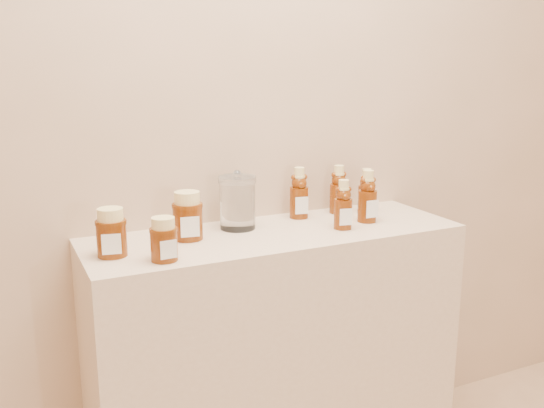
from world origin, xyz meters
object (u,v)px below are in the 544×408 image
bear_bottle_front_left (343,201)px  glass_canister (237,200)px  display_table (275,362)px  bear_bottle_back_left (299,189)px  honey_jar_left (111,232)px

bear_bottle_front_left → glass_canister: (-0.30, 0.15, 0.00)m
display_table → bear_bottle_back_left: 0.58m
bear_bottle_back_left → bear_bottle_front_left: bearing=-60.5°
bear_bottle_back_left → honey_jar_left: size_ratio=1.46×
display_table → glass_canister: 0.56m
glass_canister → display_table: bearing=-44.7°
honey_jar_left → bear_bottle_back_left: bearing=24.9°
bear_bottle_front_left → honey_jar_left: bear_bottle_front_left is taller
display_table → bear_bottle_front_left: (0.21, -0.06, 0.54)m
bear_bottle_front_left → glass_canister: size_ratio=0.98×
display_table → bear_bottle_front_left: bearing=-15.1°
honey_jar_left → glass_canister: (0.42, 0.11, 0.02)m
bear_bottle_back_left → honey_jar_left: 0.68m
bear_bottle_back_left → honey_jar_left: bearing=-156.6°
bear_bottle_back_left → glass_canister: (-0.24, -0.04, -0.01)m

